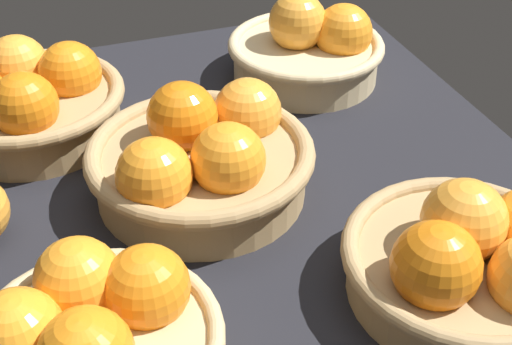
{
  "coord_description": "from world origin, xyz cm",
  "views": [
    {
      "loc": [
        -60.08,
        18.99,
        52.05
      ],
      "look_at": [
        -2.28,
        -1.58,
        7.0
      ],
      "focal_mm": 49.75,
      "sensor_mm": 36.0,
      "label": 1
    }
  ],
  "objects_px": {
    "basket_far_left": "(92,338)",
    "basket_far_right": "(29,101)",
    "basket_near_left": "(474,260)",
    "basket_center": "(202,158)",
    "basket_near_right": "(309,49)"
  },
  "relations": [
    {
      "from": "basket_far_left",
      "to": "basket_near_right",
      "type": "bearing_deg",
      "value": -41.27
    },
    {
      "from": "basket_near_right",
      "to": "basket_near_left",
      "type": "bearing_deg",
      "value": 176.51
    },
    {
      "from": "basket_far_left",
      "to": "basket_far_right",
      "type": "distance_m",
      "value": 0.4
    },
    {
      "from": "basket_far_right",
      "to": "basket_center",
      "type": "xyz_separation_m",
      "value": [
        -0.19,
        -0.17,
        0.0
      ]
    },
    {
      "from": "basket_near_left",
      "to": "basket_far_right",
      "type": "bearing_deg",
      "value": 39.94
    },
    {
      "from": "basket_far_left",
      "to": "basket_near_right",
      "type": "distance_m",
      "value": 0.56
    },
    {
      "from": "basket_far_left",
      "to": "basket_near_right",
      "type": "xyz_separation_m",
      "value": [
        0.42,
        -0.37,
        -0.0
      ]
    },
    {
      "from": "basket_far_right",
      "to": "basket_near_left",
      "type": "height_order",
      "value": "basket_near_left"
    },
    {
      "from": "basket_near_right",
      "to": "basket_near_left",
      "type": "xyz_separation_m",
      "value": [
        -0.45,
        0.03,
        0.0
      ]
    },
    {
      "from": "basket_near_left",
      "to": "basket_near_right",
      "type": "bearing_deg",
      "value": -3.49
    },
    {
      "from": "basket_near_right",
      "to": "basket_near_left",
      "type": "height_order",
      "value": "basket_near_right"
    },
    {
      "from": "basket_center",
      "to": "basket_near_left",
      "type": "bearing_deg",
      "value": -141.17
    },
    {
      "from": "basket_far_right",
      "to": "basket_center",
      "type": "distance_m",
      "value": 0.25
    },
    {
      "from": "basket_far_left",
      "to": "basket_center",
      "type": "height_order",
      "value": "basket_center"
    },
    {
      "from": "basket_far_right",
      "to": "basket_near_left",
      "type": "xyz_separation_m",
      "value": [
        -0.43,
        -0.36,
        -0.0
      ]
    }
  ]
}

